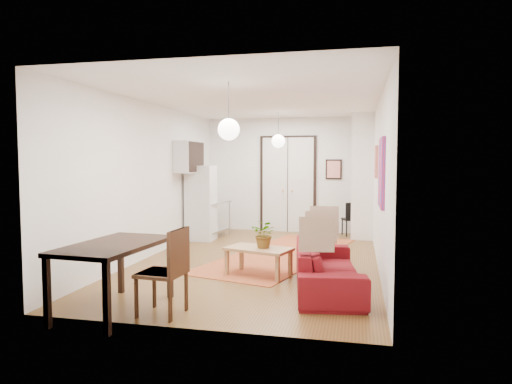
% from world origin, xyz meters
% --- Properties ---
extents(floor, '(7.00, 7.00, 0.00)m').
position_xyz_m(floor, '(0.00, 0.00, 0.00)').
color(floor, brown).
rests_on(floor, ground).
extents(ceiling, '(4.20, 7.00, 0.02)m').
position_xyz_m(ceiling, '(0.00, 0.00, 2.90)').
color(ceiling, white).
rests_on(ceiling, wall_back).
extents(wall_back, '(4.20, 0.02, 2.90)m').
position_xyz_m(wall_back, '(0.00, 3.50, 1.45)').
color(wall_back, white).
rests_on(wall_back, floor).
extents(wall_front, '(4.20, 0.02, 2.90)m').
position_xyz_m(wall_front, '(0.00, -3.50, 1.45)').
color(wall_front, white).
rests_on(wall_front, floor).
extents(wall_left, '(0.02, 7.00, 2.90)m').
position_xyz_m(wall_left, '(-2.10, 0.00, 1.45)').
color(wall_left, white).
rests_on(wall_left, floor).
extents(wall_right, '(0.02, 7.00, 2.90)m').
position_xyz_m(wall_right, '(2.10, 0.00, 1.45)').
color(wall_right, white).
rests_on(wall_right, floor).
extents(double_doors, '(1.44, 0.06, 2.50)m').
position_xyz_m(double_doors, '(0.00, 3.46, 1.20)').
color(double_doors, silver).
rests_on(double_doors, wall_back).
extents(stub_partition, '(0.50, 0.10, 2.90)m').
position_xyz_m(stub_partition, '(1.85, 2.55, 1.45)').
color(stub_partition, white).
rests_on(stub_partition, floor).
extents(wall_cabinet, '(0.35, 1.00, 0.70)m').
position_xyz_m(wall_cabinet, '(-1.92, 1.50, 1.90)').
color(wall_cabinet, silver).
rests_on(wall_cabinet, wall_left).
extents(painting_popart, '(0.05, 1.00, 1.00)m').
position_xyz_m(painting_popart, '(2.08, -1.25, 1.65)').
color(painting_popart, red).
rests_on(painting_popart, wall_right).
extents(painting_abstract, '(0.05, 0.50, 0.60)m').
position_xyz_m(painting_abstract, '(2.08, 0.80, 1.80)').
color(painting_abstract, beige).
rests_on(painting_abstract, wall_right).
extents(poster_back, '(0.40, 0.03, 0.50)m').
position_xyz_m(poster_back, '(1.15, 3.47, 1.60)').
color(poster_back, red).
rests_on(poster_back, wall_back).
extents(print_left, '(0.03, 0.44, 0.54)m').
position_xyz_m(print_left, '(-2.07, 2.00, 1.95)').
color(print_left, olive).
rests_on(print_left, wall_left).
extents(pendant_back, '(0.30, 0.30, 0.80)m').
position_xyz_m(pendant_back, '(0.00, 2.00, 2.25)').
color(pendant_back, silver).
rests_on(pendant_back, ceiling).
extents(pendant_front, '(0.30, 0.30, 0.80)m').
position_xyz_m(pendant_front, '(0.00, -2.00, 2.25)').
color(pendant_front, silver).
rests_on(pendant_front, ceiling).
extents(kilim_rug, '(2.75, 4.67, 0.01)m').
position_xyz_m(kilim_rug, '(0.33, 0.58, 0.01)').
color(kilim_rug, '#C25E30').
rests_on(kilim_rug, floor).
extents(sofa, '(1.15, 2.28, 0.64)m').
position_xyz_m(sofa, '(1.34, -1.63, 0.32)').
color(sofa, maroon).
rests_on(sofa, floor).
extents(coffee_table, '(1.13, 0.83, 0.45)m').
position_xyz_m(coffee_table, '(0.23, -1.11, 0.39)').
color(coffee_table, '#AB8350').
rests_on(coffee_table, floor).
extents(potted_plant, '(0.48, 0.44, 0.44)m').
position_xyz_m(potted_plant, '(0.33, -1.11, 0.67)').
color(potted_plant, '#295C2D').
rests_on(potted_plant, coffee_table).
extents(kitchen_counter, '(0.70, 1.17, 0.84)m').
position_xyz_m(kitchen_counter, '(-1.63, 2.19, 0.53)').
color(kitchen_counter, silver).
rests_on(kitchen_counter, floor).
extents(bowl, '(0.23, 0.23, 0.05)m').
position_xyz_m(bowl, '(-1.63, 1.89, 0.87)').
color(bowl, white).
rests_on(bowl, kitchen_counter).
extents(soap_bottle, '(0.09, 0.09, 0.18)m').
position_xyz_m(soap_bottle, '(-1.68, 2.44, 0.93)').
color(soap_bottle, teal).
rests_on(soap_bottle, kitchen_counter).
extents(fridge, '(0.62, 0.62, 1.71)m').
position_xyz_m(fridge, '(-1.75, 1.79, 0.85)').
color(fridge, silver).
rests_on(fridge, floor).
extents(dining_table, '(0.97, 1.57, 0.83)m').
position_xyz_m(dining_table, '(-1.11, -3.15, 0.74)').
color(dining_table, black).
rests_on(dining_table, floor).
extents(dining_chair_near, '(0.53, 0.72, 1.03)m').
position_xyz_m(dining_chair_near, '(-0.51, -3.01, 0.60)').
color(dining_chair_near, '#3C2513').
rests_on(dining_chair_near, floor).
extents(dining_chair_far, '(0.53, 0.72, 1.03)m').
position_xyz_m(dining_chair_far, '(-0.51, -3.04, 0.60)').
color(dining_chair_far, '#3C2513').
rests_on(dining_chair_far, floor).
extents(black_side_chair, '(0.48, 0.49, 0.82)m').
position_xyz_m(black_side_chair, '(1.59, 3.23, 0.47)').
color(black_side_chair, black).
rests_on(black_side_chair, floor).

